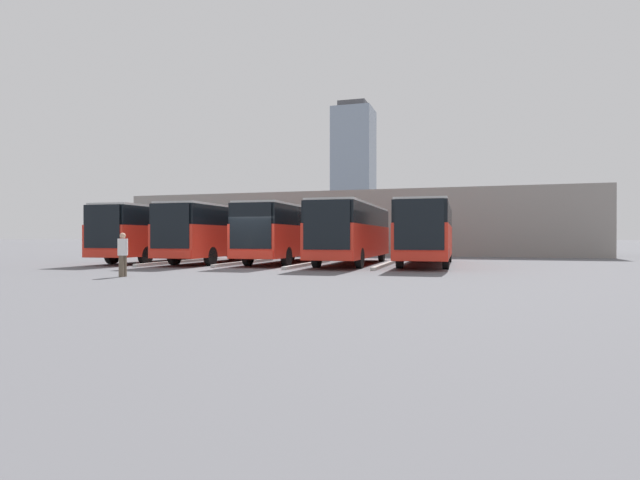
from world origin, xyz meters
The scene contains 13 objects.
ground_plane centered at (0.00, 0.00, 0.00)m, with size 600.00×600.00×0.00m, color #5B5B60.
bus_0 centered at (-8.01, -5.91, 1.85)m, with size 2.69×11.38×3.31m.
curb_divider_0 centered at (-6.01, -4.24, 0.07)m, with size 0.24×7.89×0.15m, color #B2B2AD.
bus_1 centered at (-4.01, -5.25, 1.85)m, with size 2.69×11.38×3.31m.
curb_divider_1 centered at (-2.00, -3.57, 0.07)m, with size 0.24×7.89×0.15m, color #B2B2AD.
bus_2 centered at (0.00, -5.89, 1.85)m, with size 2.69×11.38×3.31m.
curb_divider_2 centered at (2.00, -4.21, 0.07)m, with size 0.24×7.89×0.15m, color #B2B2AD.
bus_3 centered at (4.01, -5.17, 1.85)m, with size 2.69×11.38×3.31m.
curb_divider_3 centered at (6.01, -3.49, 0.07)m, with size 0.24×7.89×0.15m, color #B2B2AD.
bus_4 centered at (8.01, -5.15, 1.85)m, with size 2.69×11.38×3.31m.
pedestrian centered at (2.40, 5.78, 0.90)m, with size 0.42×0.42×1.68m.
station_building centered at (0.00, -24.94, 2.72)m, with size 40.33×16.56×5.39m.
office_tower centered at (32.71, -164.27, 25.82)m, with size 14.83×14.83×52.83m.
Camera 1 is at (-10.31, 21.75, 1.51)m, focal length 28.00 mm.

